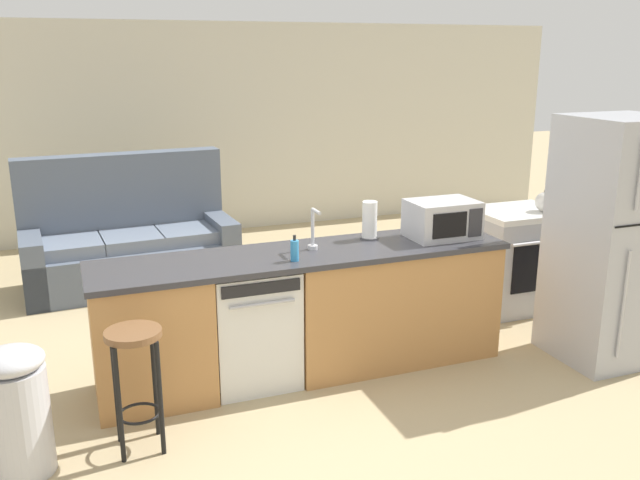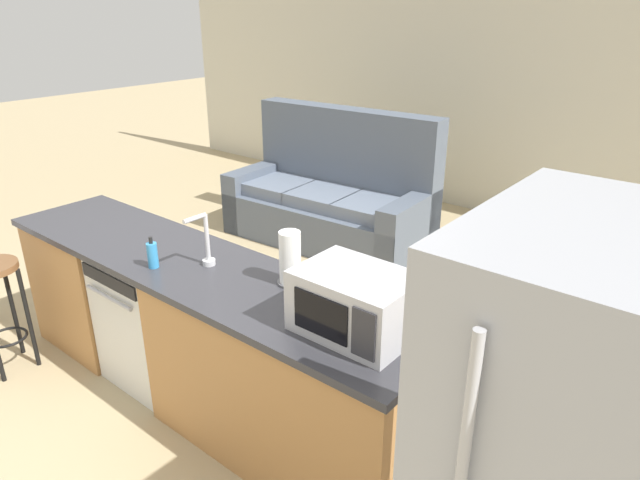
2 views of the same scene
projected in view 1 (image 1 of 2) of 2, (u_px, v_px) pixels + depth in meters
The scene contains 14 objects.
ground_plane at pixel (286, 373), 4.89m from camera, with size 24.00×24.00×0.00m, color tan.
wall_back at pixel (202, 130), 8.42m from camera, with size 10.00×0.06×2.60m.
kitchen_counter at pixel (317, 315), 4.86m from camera, with size 2.94×0.66×0.90m.
dishwasher at pixel (251, 324), 4.69m from camera, with size 0.58×0.61×0.84m.
stove_range at pixel (515, 259), 6.07m from camera, with size 0.76×0.68×0.90m.
refrigerator at pixel (612, 241), 4.96m from camera, with size 0.72×0.73×1.81m.
microwave at pixel (442, 219), 5.03m from camera, with size 0.50×0.37×0.28m.
sink_faucet at pixel (313, 232), 4.71m from camera, with size 0.07×0.18×0.30m.
paper_towel_roll at pixel (370, 221), 5.00m from camera, with size 0.14×0.14×0.28m.
soap_bottle at pixel (295, 250), 4.48m from camera, with size 0.06×0.06×0.18m.
kettle at pixel (545, 202), 5.87m from camera, with size 0.21×0.17×0.19m.
bar_stool at pixel (135, 364), 3.84m from camera, with size 0.32×0.32×0.74m.
trash_bin at pixel (17, 410), 3.65m from camera, with size 0.35×0.35×0.74m.
couch at pixel (129, 244), 6.74m from camera, with size 2.05×1.02×1.27m.
Camera 1 is at (-1.36, -4.25, 2.24)m, focal length 38.00 mm.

